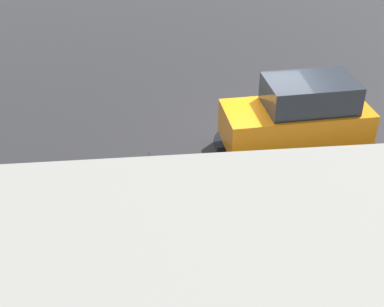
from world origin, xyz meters
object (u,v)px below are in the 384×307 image
object	(u,v)px
moving_hatchback	(299,116)
fire_hydrant	(110,208)
sign_post	(151,192)
pedestrian	(54,205)

from	to	relation	value
moving_hatchback	fire_hydrant	size ratio (longest dim) A/B	5.00
sign_post	fire_hydrant	bearing A→B (deg)	-49.65
fire_hydrant	sign_post	bearing A→B (deg)	130.35
fire_hydrant	sign_post	world-z (taller)	sign_post
moving_hatchback	fire_hydrant	world-z (taller)	moving_hatchback
moving_hatchback	sign_post	bearing A→B (deg)	42.57
moving_hatchback	fire_hydrant	xyz separation A→B (m)	(5.02, 2.66, -0.63)
moving_hatchback	pedestrian	world-z (taller)	moving_hatchback
pedestrian	fire_hydrant	bearing A→B (deg)	-173.09
fire_hydrant	sign_post	xyz separation A→B (m)	(-0.93, 1.10, 1.18)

